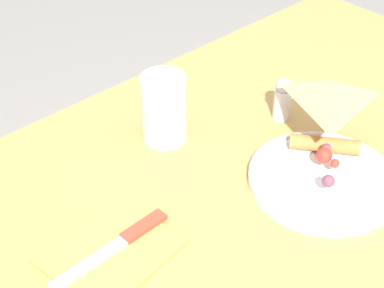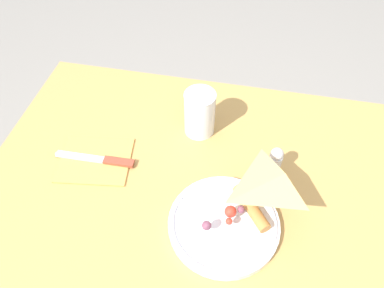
% 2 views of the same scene
% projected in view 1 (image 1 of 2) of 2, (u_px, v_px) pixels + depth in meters
% --- Properties ---
extents(dining_table, '(1.10, 0.70, 0.77)m').
position_uv_depth(dining_table, '(279.00, 214.00, 0.99)').
color(dining_table, tan).
rests_on(dining_table, ground_plane).
extents(plate_pizza, '(0.22, 0.22, 0.05)m').
position_uv_depth(plate_pizza, '(323.00, 175.00, 0.86)').
color(plate_pizza, white).
rests_on(plate_pizza, dining_table).
extents(milk_glass, '(0.07, 0.07, 0.11)m').
position_uv_depth(milk_glass, '(164.00, 109.00, 0.93)').
color(milk_glass, white).
rests_on(milk_glass, dining_table).
extents(napkin_folded, '(0.17, 0.15, 0.00)m').
position_uv_depth(napkin_folded, '(111.00, 251.00, 0.76)').
color(napkin_folded, '#E59E4C').
rests_on(napkin_folded, dining_table).
extents(butter_knife, '(0.19, 0.02, 0.01)m').
position_uv_depth(butter_knife, '(116.00, 245.00, 0.77)').
color(butter_knife, '#99422D').
rests_on(butter_knife, napkin_folded).
extents(salt_shaker, '(0.03, 0.03, 0.08)m').
position_uv_depth(salt_shaker, '(283.00, 99.00, 0.98)').
color(salt_shaker, white).
rests_on(salt_shaker, dining_table).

